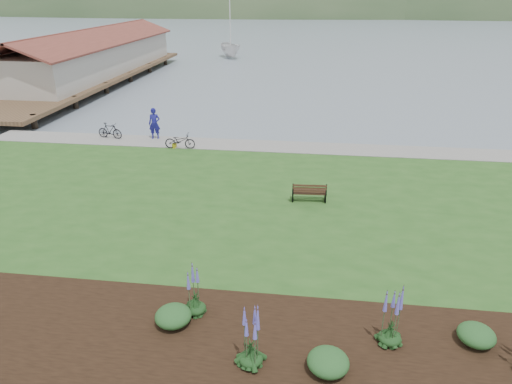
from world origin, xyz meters
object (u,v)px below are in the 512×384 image
Objects in this scene: bicycle_a at (180,141)px; park_bench at (309,192)px; sailboat at (231,58)px; person at (154,121)px.

park_bench is at bearing -132.44° from bicycle_a.
sailboat reaches higher than bicycle_a.
sailboat reaches higher than person.
bicycle_a is (2.08, -1.67, -0.68)m from person.
person is 1.27× the size of bicycle_a.
bicycle_a is 41.85m from sailboat.
person reaches higher than park_bench.
sailboat is (-12.27, 48.05, -0.86)m from park_bench.
person is at bearing 137.27° from park_bench.
person is 0.09× the size of sailboat.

